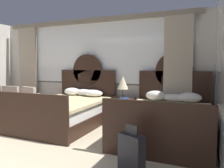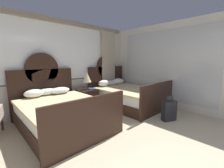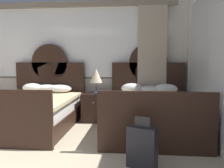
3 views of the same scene
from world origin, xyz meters
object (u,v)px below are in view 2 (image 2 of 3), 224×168
(bed_near_window, at_px, (61,111))
(table_lamp_on_nightstand, at_px, (87,77))
(nightstand_between_beds, at_px, (87,99))
(bed_near_mirror, at_px, (127,95))
(suitcase_on_floor, at_px, (169,111))
(book_on_nightstand, at_px, (91,89))

(bed_near_window, xyz_separation_m, table_lamp_on_nightstand, (1.18, 0.65, 0.64))
(nightstand_between_beds, distance_m, table_lamp_on_nightstand, 0.69)
(bed_near_mirror, bearing_deg, suitcase_on_floor, -97.47)
(bed_near_mirror, bearing_deg, book_on_nightstand, 153.56)
(bed_near_mirror, relative_size, nightstand_between_beds, 3.59)
(book_on_nightstand, bearing_deg, suitcase_on_floor, -67.98)
(table_lamp_on_nightstand, bearing_deg, book_on_nightstand, -56.80)
(bed_near_mirror, bearing_deg, table_lamp_on_nightstand, 150.48)
(table_lamp_on_nightstand, bearing_deg, bed_near_window, -151.14)
(nightstand_between_beds, xyz_separation_m, book_on_nightstand, (0.09, -0.11, 0.32))
(table_lamp_on_nightstand, xyz_separation_m, book_on_nightstand, (0.08, -0.12, -0.36))
(nightstand_between_beds, bearing_deg, table_lamp_on_nightstand, 25.92)
(bed_near_window, bearing_deg, nightstand_between_beds, 28.91)
(table_lamp_on_nightstand, bearing_deg, suitcase_on_floor, -67.34)
(nightstand_between_beds, bearing_deg, suitcase_on_floor, -66.88)
(book_on_nightstand, distance_m, suitcase_on_floor, 2.33)
(book_on_nightstand, bearing_deg, bed_near_mirror, -26.44)
(bed_near_window, relative_size, table_lamp_on_nightstand, 4.11)
(nightstand_between_beds, height_order, book_on_nightstand, book_on_nightstand)
(nightstand_between_beds, bearing_deg, book_on_nightstand, -48.97)
(bed_near_mirror, xyz_separation_m, book_on_nightstand, (-1.07, 0.53, 0.28))
(book_on_nightstand, bearing_deg, nightstand_between_beds, 131.03)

